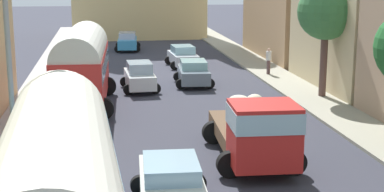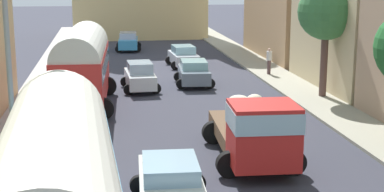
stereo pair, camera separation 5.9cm
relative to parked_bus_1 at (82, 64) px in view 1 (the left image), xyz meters
name	(u,v)px [view 1 (the left image)]	position (x,y,z in m)	size (l,w,h in m)	color
ground_plane	(166,83)	(4.79, 5.40, -2.21)	(154.00, 154.00, 0.00)	#343540
sidewalk_left	(44,86)	(-2.46, 5.40, -2.14)	(2.50, 70.00, 0.14)	#A9A19D
sidewalk_right	(280,79)	(12.04, 5.40, -2.14)	(2.50, 70.00, 0.14)	#9D9987
building_right_2	(353,19)	(15.42, 2.64, 1.79)	(4.26, 9.97, 8.00)	#CDB689
parked_bus_1	(82,64)	(0.00, 0.00, 0.00)	(3.44, 8.73, 3.98)	red
cargo_truck_0	(256,129)	(6.28, -10.11, -0.88)	(3.27, 6.64, 2.55)	red
car_0	(193,73)	(6.38, 4.68, -1.45)	(2.43, 3.88, 1.50)	slate
car_1	(183,56)	(6.68, 11.37, -1.45)	(2.37, 3.83, 1.51)	silver
car_2	(171,184)	(2.86, -13.49, -1.45)	(2.51, 4.12, 1.49)	silver
car_3	(140,76)	(3.09, 3.65, -1.40)	(2.21, 3.77, 1.64)	silver
car_4	(128,41)	(3.17, 20.37, -1.42)	(2.32, 3.91, 1.56)	#3791C9
pedestrian_0	(269,60)	(11.67, 6.85, -1.16)	(0.42, 0.42, 1.84)	brown
streetlamp_near	(17,73)	(-1.50, -11.67, 1.62)	(1.59, 0.28, 6.43)	gray
roadside_tree_2	(326,12)	(12.69, 0.01, 2.40)	(3.01, 3.01, 6.17)	brown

